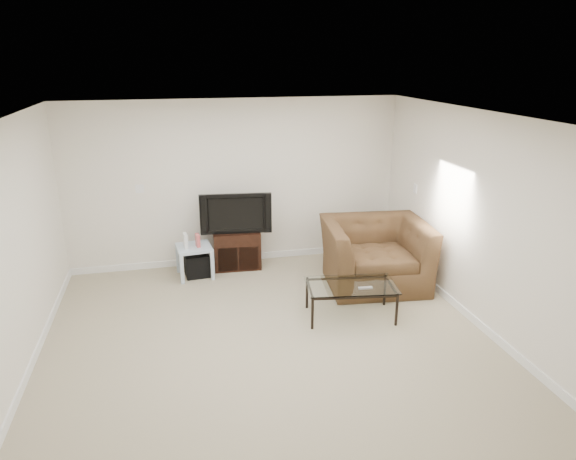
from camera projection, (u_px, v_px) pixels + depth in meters
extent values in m
plane|color=tan|center=(269.00, 341.00, 5.81)|extent=(5.00, 5.00, 0.00)
plane|color=white|center=(266.00, 117.00, 5.00)|extent=(5.00, 5.00, 0.00)
cube|color=silver|center=(236.00, 183.00, 7.71)|extent=(5.00, 0.02, 2.50)
cube|color=silver|center=(9.00, 258.00, 4.87)|extent=(0.02, 5.00, 2.50)
cube|color=silver|center=(479.00, 221.00, 5.94)|extent=(0.02, 5.00, 2.50)
cube|color=white|center=(140.00, 189.00, 7.40)|extent=(0.12, 0.02, 0.12)
cube|color=white|center=(415.00, 188.00, 7.42)|extent=(0.02, 0.09, 0.13)
cube|color=white|center=(420.00, 257.00, 7.45)|extent=(0.02, 0.08, 0.12)
cube|color=black|center=(237.00, 237.00, 7.71)|extent=(0.37, 0.27, 0.05)
imported|color=black|center=(236.00, 212.00, 7.59)|extent=(0.99, 0.30, 0.60)
cube|color=black|center=(197.00, 265.00, 7.52)|extent=(0.37, 0.37, 0.34)
cube|color=white|center=(186.00, 241.00, 7.31)|extent=(0.06, 0.16, 0.21)
cube|color=#CC4C4C|center=(198.00, 240.00, 7.37)|extent=(0.07, 0.14, 0.18)
imported|color=#4F3C20|center=(376.00, 243.00, 7.10)|extent=(1.49, 1.05, 1.22)
cube|color=#B2B2B7|center=(365.00, 288.00, 6.13)|extent=(0.17, 0.06, 0.02)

